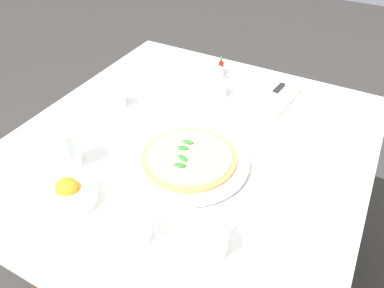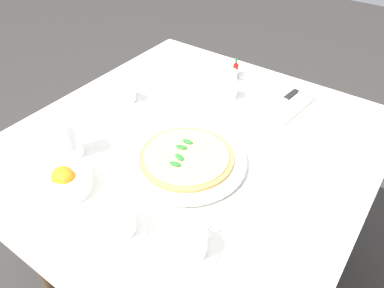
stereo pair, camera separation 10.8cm
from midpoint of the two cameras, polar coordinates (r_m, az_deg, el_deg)
ground_plane at (r=1.75m, az=-1.57°, el=-18.45°), size 8.00×8.00×0.00m
dining_table at (r=1.27m, az=-2.06°, el=-3.70°), size 1.07×1.07×0.75m
pizza_plate at (r=1.07m, az=-3.32°, el=-2.70°), size 0.35×0.35×0.02m
pizza at (r=1.06m, az=-3.37°, el=-2.15°), size 0.28×0.28×0.02m
coffee_cup_center_back at (r=0.86m, az=-0.65°, el=-15.20°), size 0.13×0.13×0.07m
coffee_cup_far_right at (r=0.90m, az=-12.38°, el=-12.93°), size 0.13×0.13×0.07m
coffee_cup_back_corner at (r=1.33m, az=-14.19°, el=6.70°), size 0.13×0.13×0.07m
coffee_cup_near_left at (r=1.35m, az=1.50°, el=8.49°), size 0.13×0.13×0.07m
water_glass_left_edge at (r=1.12m, az=-21.41°, el=-0.96°), size 0.07×0.07×0.12m
napkin_folded at (r=1.36m, az=10.25°, el=7.10°), size 0.23×0.15×0.02m
dinner_knife at (r=1.35m, az=10.26°, el=7.55°), size 0.20×0.04×0.01m
citrus_bowl at (r=1.03m, az=-21.62°, el=-7.13°), size 0.15×0.15×0.07m
hot_sauce_bottle at (r=1.49m, az=2.41°, el=11.74°), size 0.02×0.02×0.08m
salt_shaker at (r=1.47m, az=2.26°, el=10.89°), size 0.03×0.03×0.06m
pepper_shaker at (r=1.52m, az=2.54°, el=11.96°), size 0.03×0.03×0.06m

